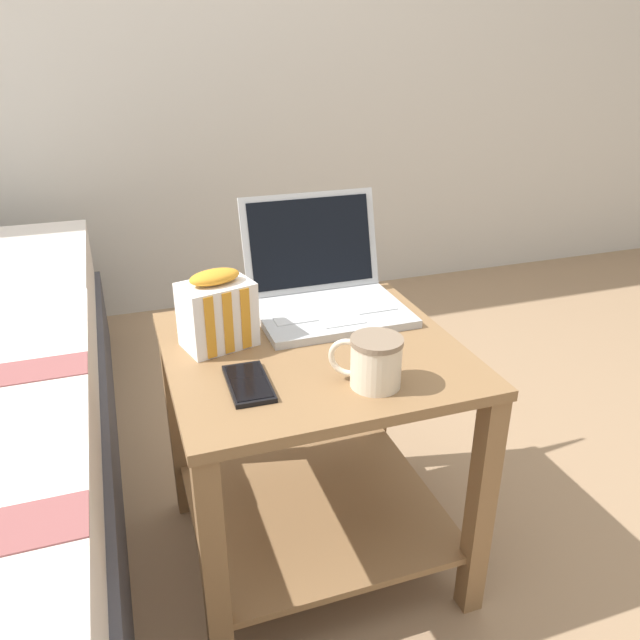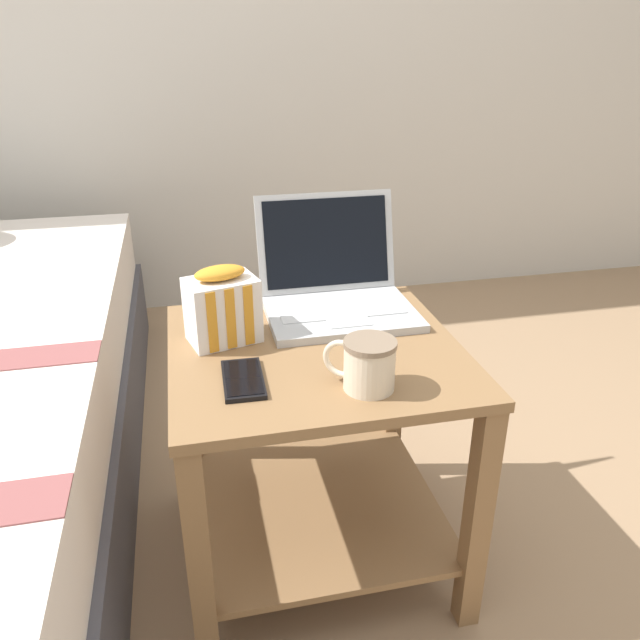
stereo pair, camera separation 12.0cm
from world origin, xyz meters
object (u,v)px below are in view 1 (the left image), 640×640
(laptop, at_px, (325,289))
(snack_bag, at_px, (217,312))
(mug_front_left, at_px, (374,359))
(cell_phone, at_px, (249,383))

(laptop, bearing_deg, snack_bag, -158.51)
(mug_front_left, xyz_separation_m, cell_phone, (-0.22, 0.07, -0.05))
(cell_phone, bearing_deg, snack_bag, 96.05)
(laptop, xyz_separation_m, snack_bag, (-0.27, -0.10, 0.03))
(mug_front_left, bearing_deg, cell_phone, 161.95)
(mug_front_left, distance_m, cell_phone, 0.23)
(mug_front_left, height_order, snack_bag, snack_bag)
(laptop, xyz_separation_m, cell_phone, (-0.25, -0.29, -0.04))
(laptop, distance_m, mug_front_left, 0.36)
(laptop, bearing_deg, cell_phone, -130.90)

